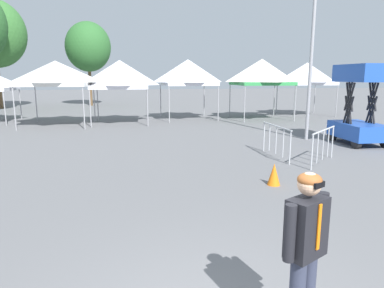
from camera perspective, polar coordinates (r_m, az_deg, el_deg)
canopy_tent_behind_right at (r=20.50m, az=-21.39°, el=10.70°), size 3.75×3.75×3.49m
canopy_tent_behind_center at (r=20.47m, az=-11.72°, el=11.08°), size 3.29×3.29×3.56m
canopy_tent_left_of_center at (r=22.01m, az=-0.66°, el=11.62°), size 3.36×3.36×3.69m
canopy_tent_far_right at (r=22.56m, az=11.33°, el=11.47°), size 3.34×3.34×3.72m
canopy_tent_right_of_center at (r=25.44m, az=18.27°, el=10.85°), size 3.16×3.16×3.57m
scissor_lift at (r=15.36m, az=25.66°, el=3.73°), size 1.50×2.36×3.13m
person_foreground at (r=3.76m, az=18.05°, el=-15.44°), size 0.59×0.41×1.78m
light_pole_near_lift at (r=15.71m, az=19.26°, el=18.25°), size 0.36×0.36×8.48m
tree_behind_tents_left at (r=33.70m, az=-16.62°, el=14.97°), size 3.99×3.99×7.45m
crowd_barrier_by_lift at (r=11.47m, az=20.70°, el=0.67°), size 1.59×1.45×1.08m
crowd_barrier_near_person at (r=11.90m, az=13.62°, el=1.43°), size 0.10×2.10×1.08m
traffic_cone_lot_center at (r=8.94m, az=13.26°, el=-4.85°), size 0.32×0.32×0.55m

